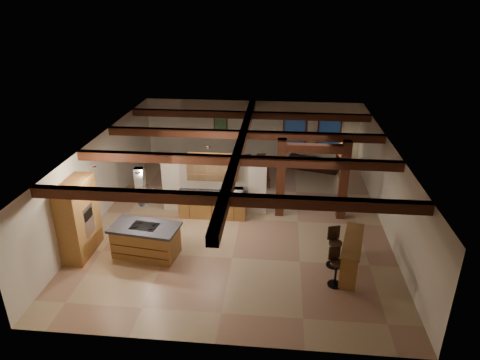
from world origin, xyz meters
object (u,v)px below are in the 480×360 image
at_px(dining_table, 248,175).
at_px(sofa, 313,162).
at_px(kitchen_island, 146,240).
at_px(bar_counter, 352,250).

bearing_deg(dining_table, sofa, 43.46).
relative_size(kitchen_island, sofa, 0.94).
bearing_deg(kitchen_island, sofa, 54.02).
bearing_deg(bar_counter, sofa, 94.30).
distance_m(dining_table, bar_counter, 7.06).
relative_size(dining_table, sofa, 0.72).
height_order(sofa, bar_counter, bar_counter).
relative_size(kitchen_island, bar_counter, 1.04).
bearing_deg(sofa, dining_table, 47.73).
height_order(dining_table, bar_counter, bar_counter).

